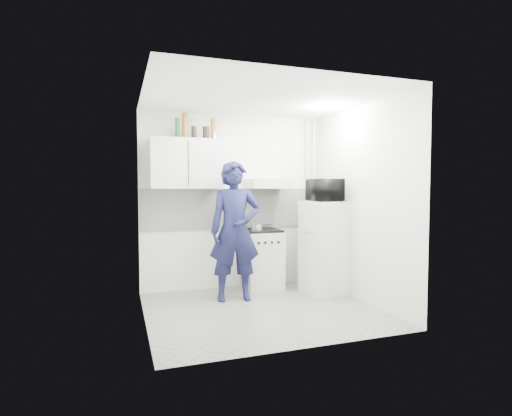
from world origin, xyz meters
name	(u,v)px	position (x,y,z in m)	size (l,w,h in m)	color
floor	(262,310)	(0.00, 0.00, 0.00)	(2.80, 2.80, 0.00)	gray
ceiling	(262,98)	(0.00, 0.00, 2.60)	(2.80, 2.80, 0.00)	white
wall_back	(234,202)	(0.00, 1.25, 1.30)	(2.80, 2.80, 0.00)	silver
wall_left	(144,207)	(-1.40, 0.00, 1.30)	(2.60, 2.60, 0.00)	silver
wall_right	(361,204)	(1.40, 0.00, 1.30)	(2.60, 2.60, 0.00)	silver
person	(235,231)	(-0.19, 0.55, 0.93)	(0.68, 0.45, 1.87)	#151639
stove	(262,260)	(0.36, 1.00, 0.43)	(0.54, 0.54, 0.86)	beige
fridge	(324,248)	(1.10, 0.43, 0.66)	(0.55, 0.55, 1.32)	white
stove_top	(262,230)	(0.36, 1.00, 0.87)	(0.51, 0.51, 0.03)	black
saucepan	(257,227)	(0.26, 0.94, 0.93)	(0.16, 0.16, 0.09)	silver
microwave	(325,190)	(1.10, 0.43, 1.48)	(0.38, 0.57, 0.31)	black
bottle_c	(178,128)	(-0.87, 1.07, 2.34)	(0.07, 0.07, 0.28)	#144C1E
bottle_d	(185,126)	(-0.76, 1.07, 2.38)	(0.08, 0.08, 0.35)	brown
canister_a	(194,133)	(-0.64, 1.07, 2.29)	(0.07, 0.07, 0.18)	black
canister_b	(206,133)	(-0.46, 1.07, 2.29)	(0.10, 0.10, 0.18)	black
bottle_e	(213,129)	(-0.36, 1.07, 2.35)	(0.08, 0.08, 0.31)	brown
upper_cabinet	(186,164)	(-0.75, 1.07, 1.85)	(1.00, 0.35, 0.70)	white
range_hood	(268,184)	(0.45, 1.00, 1.57)	(0.60, 0.50, 0.14)	beige
backsplash	(234,208)	(0.00, 1.24, 1.20)	(2.74, 0.03, 0.60)	white
pipe_a	(313,201)	(1.30, 1.17, 1.30)	(0.05, 0.05, 2.60)	beige
pipe_b	(307,201)	(1.18, 1.17, 1.30)	(0.04, 0.04, 2.60)	beige
ceiling_spot_fixture	(328,109)	(1.00, 0.20, 2.57)	(0.10, 0.10, 0.02)	white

